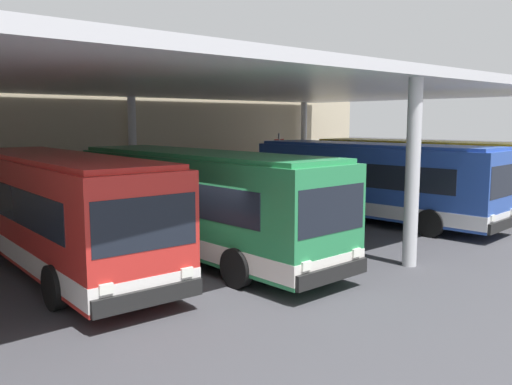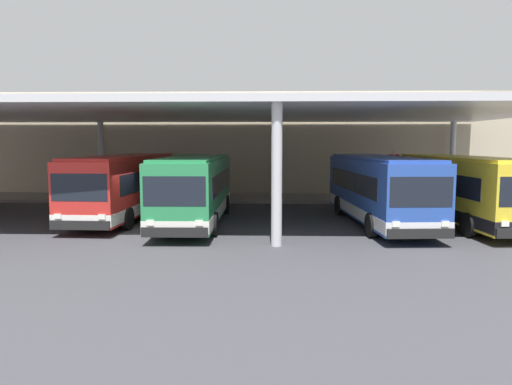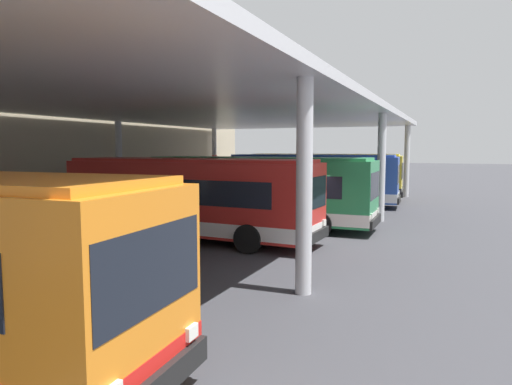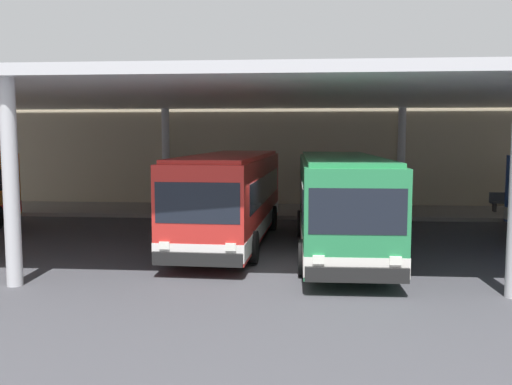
{
  "view_description": "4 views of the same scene",
  "coord_description": "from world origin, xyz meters",
  "px_view_note": "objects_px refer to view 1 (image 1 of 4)",
  "views": [
    {
      "loc": [
        -6.88,
        -10.8,
        4.1
      ],
      "look_at": [
        6.42,
        4.4,
        1.37
      ],
      "focal_mm": 37.63,
      "sensor_mm": 36.0,
      "label": 1
    },
    {
      "loc": [
        6.0,
        -19.66,
        3.82
      ],
      "look_at": [
        5.25,
        2.06,
        1.5
      ],
      "focal_mm": 33.0,
      "sensor_mm": 36.0,
      "label": 2
    },
    {
      "loc": [
        -16.77,
        -5.86,
        3.57
      ],
      "look_at": [
        2.61,
        2.6,
        1.53
      ],
      "focal_mm": 32.27,
      "sensor_mm": 36.0,
      "label": 3
    },
    {
      "loc": [
        1.19,
        -16.03,
        3.82
      ],
      "look_at": [
        -0.55,
        4.26,
        1.77
      ],
      "focal_mm": 39.54,
      "sensor_mm": 36.0,
      "label": 4
    }
  ],
  "objects_px": {
    "bench_waiting": "(230,184)",
    "banner_sign": "(279,158)",
    "bus_second_bay": "(58,210)",
    "bus_far_bay": "(372,181)",
    "bus_middle_bay": "(199,202)",
    "bus_departing": "(420,174)",
    "trash_bin": "(287,179)"
  },
  "relations": [
    {
      "from": "bench_waiting",
      "to": "banner_sign",
      "type": "bearing_deg",
      "value": -17.39
    },
    {
      "from": "bus_second_bay",
      "to": "bus_far_bay",
      "type": "xyz_separation_m",
      "value": [
        12.38,
        -1.29,
        0.0
      ]
    },
    {
      "from": "bus_second_bay",
      "to": "banner_sign",
      "type": "xyz_separation_m",
      "value": [
        15.25,
        7.21,
        0.32
      ]
    },
    {
      "from": "bus_far_bay",
      "to": "bench_waiting",
      "type": "height_order",
      "value": "bus_far_bay"
    },
    {
      "from": "bus_middle_bay",
      "to": "bus_departing",
      "type": "height_order",
      "value": "same"
    },
    {
      "from": "bus_second_bay",
      "to": "bus_middle_bay",
      "type": "bearing_deg",
      "value": -19.51
    },
    {
      "from": "bench_waiting",
      "to": "trash_bin",
      "type": "bearing_deg",
      "value": -5.88
    },
    {
      "from": "banner_sign",
      "to": "bus_departing",
      "type": "bearing_deg",
      "value": -82.6
    },
    {
      "from": "bus_far_bay",
      "to": "banner_sign",
      "type": "height_order",
      "value": "banner_sign"
    },
    {
      "from": "bench_waiting",
      "to": "trash_bin",
      "type": "distance_m",
      "value": 3.93
    },
    {
      "from": "bench_waiting",
      "to": "banner_sign",
      "type": "relative_size",
      "value": 0.56
    },
    {
      "from": "bus_middle_bay",
      "to": "bus_departing",
      "type": "bearing_deg",
      "value": 1.19
    },
    {
      "from": "banner_sign",
      "to": "bus_second_bay",
      "type": "bearing_deg",
      "value": -154.7
    },
    {
      "from": "bus_second_bay",
      "to": "banner_sign",
      "type": "distance_m",
      "value": 16.88
    },
    {
      "from": "bus_far_bay",
      "to": "bus_departing",
      "type": "distance_m",
      "value": 3.95
    },
    {
      "from": "bench_waiting",
      "to": "bus_departing",
      "type": "bearing_deg",
      "value": -67.07
    },
    {
      "from": "bus_middle_bay",
      "to": "bench_waiting",
      "type": "xyz_separation_m",
      "value": [
        8.68,
        9.42,
        -0.99
      ]
    },
    {
      "from": "bus_departing",
      "to": "trash_bin",
      "type": "bearing_deg",
      "value": 89.81
    },
    {
      "from": "bus_middle_bay",
      "to": "banner_sign",
      "type": "bearing_deg",
      "value": 36.67
    },
    {
      "from": "bus_departing",
      "to": "banner_sign",
      "type": "xyz_separation_m",
      "value": [
        -1.08,
        8.29,
        0.32
      ]
    },
    {
      "from": "bus_second_bay",
      "to": "bus_far_bay",
      "type": "height_order",
      "value": "same"
    },
    {
      "from": "bus_departing",
      "to": "bench_waiting",
      "type": "distance_m",
      "value": 10.0
    },
    {
      "from": "bus_far_bay",
      "to": "banner_sign",
      "type": "xyz_separation_m",
      "value": [
        2.87,
        8.5,
        0.32
      ]
    },
    {
      "from": "bus_far_bay",
      "to": "bus_departing",
      "type": "xyz_separation_m",
      "value": [
        3.95,
        0.21,
        0.0
      ]
    },
    {
      "from": "banner_sign",
      "to": "trash_bin",
      "type": "bearing_deg",
      "value": 23.23
    },
    {
      "from": "bus_second_bay",
      "to": "bench_waiting",
      "type": "relative_size",
      "value": 5.9
    },
    {
      "from": "bus_departing",
      "to": "bench_waiting",
      "type": "height_order",
      "value": "bus_departing"
    },
    {
      "from": "bus_second_bay",
      "to": "bus_far_bay",
      "type": "relative_size",
      "value": 0.99
    },
    {
      "from": "bus_second_bay",
      "to": "bus_middle_bay",
      "type": "relative_size",
      "value": 1.0
    },
    {
      "from": "trash_bin",
      "to": "bus_departing",
      "type": "bearing_deg",
      "value": -90.19
    },
    {
      "from": "bus_middle_bay",
      "to": "trash_bin",
      "type": "distance_m",
      "value": 15.52
    },
    {
      "from": "bus_far_bay",
      "to": "bench_waiting",
      "type": "xyz_separation_m",
      "value": [
        0.07,
        9.37,
        -0.99
      ]
    }
  ]
}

